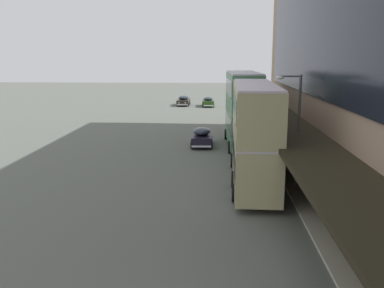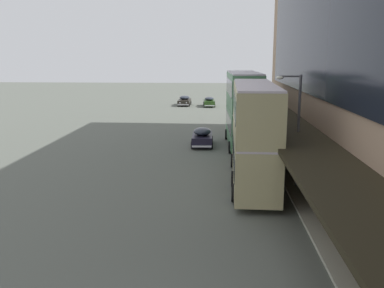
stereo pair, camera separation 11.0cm
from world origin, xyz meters
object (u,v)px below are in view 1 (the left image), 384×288
at_px(transit_bus_kerbside_front, 254,131).
at_px(sedan_oncoming_front, 184,101).
at_px(transit_bus_kerbside_rear, 243,107).
at_px(street_lamp, 296,122).
at_px(sedan_lead_mid, 208,102).
at_px(pedestrian_at_kerb, 379,245).
at_px(sedan_trailing_near, 202,137).

height_order(transit_bus_kerbside_front, sedan_oncoming_front, transit_bus_kerbside_front).
distance_m(transit_bus_kerbside_rear, street_lamp, 12.36).
relative_size(transit_bus_kerbside_rear, sedan_lead_mid, 1.99).
relative_size(sedan_lead_mid, pedestrian_at_kerb, 2.50).
relative_size(transit_bus_kerbside_front, street_lamp, 1.73).
distance_m(sedan_lead_mid, sedan_oncoming_front, 4.24).
bearing_deg(sedan_oncoming_front, transit_bus_kerbside_front, -80.02).
bearing_deg(pedestrian_at_kerb, transit_bus_kerbside_rear, 98.93).
bearing_deg(street_lamp, sedan_oncoming_front, 102.76).
xyz_separation_m(transit_bus_kerbside_rear, sedan_trailing_near, (-3.57, -0.01, -2.69)).
bearing_deg(transit_bus_kerbside_front, pedestrian_at_kerb, -72.47).
bearing_deg(sedan_lead_mid, sedan_trailing_near, -89.95).
bearing_deg(transit_bus_kerbside_front, sedan_trailing_near, 107.41).
xyz_separation_m(transit_bus_kerbside_rear, sedan_lead_mid, (-3.60, 30.68, -2.74)).
relative_size(transit_bus_kerbside_front, transit_bus_kerbside_rear, 1.24).
bearing_deg(street_lamp, transit_bus_kerbside_rear, 100.96).
distance_m(transit_bus_kerbside_front, street_lamp, 2.58).
distance_m(transit_bus_kerbside_rear, sedan_lead_mid, 31.01).
xyz_separation_m(transit_bus_kerbside_front, sedan_lead_mid, (-3.59, 42.03, -2.59)).
relative_size(sedan_oncoming_front, street_lamp, 0.73).
height_order(transit_bus_kerbside_rear, street_lamp, street_lamp).
relative_size(sedan_trailing_near, street_lamp, 0.66).
height_order(transit_bus_kerbside_rear, sedan_trailing_near, transit_bus_kerbside_rear).
relative_size(transit_bus_kerbside_front, sedan_trailing_near, 2.64).
bearing_deg(sedan_lead_mid, pedestrian_at_kerb, -82.35).
bearing_deg(transit_bus_kerbside_front, sedan_oncoming_front, 99.98).
bearing_deg(sedan_oncoming_front, transit_bus_kerbside_rear, -76.57).
relative_size(sedan_lead_mid, sedan_trailing_near, 1.06).
bearing_deg(street_lamp, transit_bus_kerbside_front, 161.98).
distance_m(transit_bus_kerbside_rear, sedan_oncoming_front, 33.00).
bearing_deg(sedan_oncoming_front, sedan_trailing_near, -82.76).
distance_m(transit_bus_kerbside_front, sedan_lead_mid, 42.27).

